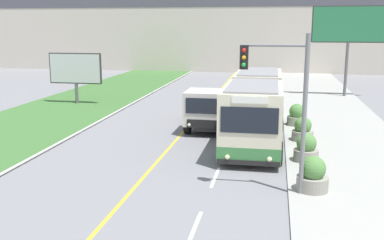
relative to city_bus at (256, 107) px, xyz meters
name	(u,v)px	position (x,y,z in m)	size (l,w,h in m)	color
city_bus	(256,107)	(0.00, 0.00, 0.00)	(2.74, 11.70, 3.20)	beige
dump_truck	(211,109)	(-2.53, 1.29, -0.42)	(2.56, 6.12, 2.35)	black
traffic_light_mast	(285,94)	(1.28, -8.01, 1.92)	(2.28, 0.32, 5.55)	slate
billboard_large	(349,27)	(6.63, 15.23, 4.02)	(5.83, 0.24, 7.33)	#59595B
billboard_small	(75,69)	(-13.71, 8.09, 0.95)	(4.06, 0.24, 3.79)	#59595B
planter_round_near	(313,175)	(2.37, -7.67, -1.00)	(1.11, 1.11, 1.25)	gray
planter_round_second	(306,149)	(2.37, -4.07, -1.02)	(1.06, 1.06, 1.21)	gray
planter_round_third	(303,130)	(2.42, -0.47, -1.02)	(1.08, 1.08, 1.21)	gray
planter_round_far	(297,116)	(2.27, 3.12, -1.00)	(1.12, 1.12, 1.25)	gray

